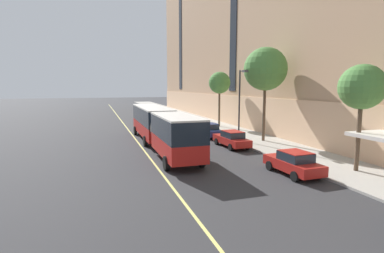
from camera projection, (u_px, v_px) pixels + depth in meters
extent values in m
plane|color=#303033|center=(173.00, 150.00, 27.13)|extent=(260.00, 260.00, 0.00)
cube|color=#ADA89E|center=(251.00, 138.00, 32.87)|extent=(5.60, 160.00, 0.15)
cube|color=#E5B68D|center=(290.00, 121.00, 30.59)|extent=(0.14, 110.00, 4.40)
cube|color=#1E232B|center=(234.00, 9.00, 41.67)|extent=(0.10, 2.00, 22.55)
cube|color=#1E232B|center=(180.00, 39.00, 67.61)|extent=(0.10, 2.00, 22.55)
cube|color=red|center=(152.00, 128.00, 32.03)|extent=(2.63, 11.06, 1.26)
cube|color=black|center=(152.00, 115.00, 31.84)|extent=(2.64, 11.06, 1.55)
cube|color=silver|center=(152.00, 107.00, 31.73)|extent=(2.66, 11.06, 0.12)
cube|color=#19232D|center=(144.00, 112.00, 37.10)|extent=(2.37, 0.09, 1.16)
cube|color=orange|center=(143.00, 106.00, 37.01)|extent=(1.81, 0.07, 0.28)
cube|color=black|center=(144.00, 126.00, 37.36)|extent=(2.53, 0.13, 0.24)
cube|color=white|center=(137.00, 125.00, 37.04)|extent=(0.28, 0.06, 0.18)
cube|color=white|center=(151.00, 124.00, 37.60)|extent=(0.28, 0.06, 0.18)
cylinder|color=#595651|center=(165.00, 129.00, 26.25)|extent=(2.46, 1.01, 2.45)
cube|color=red|center=(177.00, 146.00, 22.53)|extent=(2.61, 7.14, 1.26)
cube|color=black|center=(177.00, 127.00, 22.34)|extent=(2.63, 7.14, 1.55)
cube|color=silver|center=(177.00, 116.00, 22.23)|extent=(2.64, 7.14, 0.12)
cylinder|color=black|center=(135.00, 131.00, 35.38)|extent=(0.30, 1.00, 1.00)
cylinder|color=black|center=(157.00, 130.00, 36.17)|extent=(0.30, 1.00, 1.00)
cylinder|color=black|center=(145.00, 141.00, 28.61)|extent=(0.30, 1.00, 1.00)
cylinder|color=black|center=(171.00, 140.00, 29.41)|extent=(0.30, 1.00, 1.00)
cylinder|color=black|center=(166.00, 163.00, 20.39)|extent=(0.30, 1.00, 1.00)
cylinder|color=black|center=(202.00, 160.00, 21.18)|extent=(0.30, 1.00, 1.00)
cube|color=#B21E19|center=(293.00, 165.00, 19.49)|extent=(1.91, 4.30, 0.64)
cube|color=#232D38|center=(295.00, 156.00, 19.21)|extent=(1.63, 1.96, 0.56)
cube|color=#B21E19|center=(296.00, 152.00, 19.17)|extent=(1.59, 1.87, 0.04)
cylinder|color=black|center=(270.00, 166.00, 20.47)|extent=(0.24, 0.65, 0.64)
cylinder|color=black|center=(291.00, 163.00, 21.05)|extent=(0.24, 0.65, 0.64)
cylinder|color=black|center=(295.00, 177.00, 18.01)|extent=(0.24, 0.65, 0.64)
cylinder|color=black|center=(318.00, 174.00, 18.59)|extent=(0.24, 0.65, 0.64)
cube|color=#B21E19|center=(173.00, 117.00, 49.50)|extent=(1.79, 4.47, 0.64)
cube|color=#232D38|center=(174.00, 114.00, 49.21)|extent=(1.56, 2.02, 0.56)
cube|color=#B21E19|center=(174.00, 112.00, 49.17)|extent=(1.52, 1.93, 0.04)
cylinder|color=black|center=(166.00, 118.00, 50.58)|extent=(0.22, 0.64, 0.64)
cylinder|color=black|center=(176.00, 118.00, 51.12)|extent=(0.22, 0.64, 0.64)
cylinder|color=black|center=(170.00, 120.00, 47.98)|extent=(0.22, 0.64, 0.64)
cylinder|color=black|center=(181.00, 120.00, 48.51)|extent=(0.22, 0.64, 0.64)
cube|color=#B21E19|center=(231.00, 140.00, 28.25)|extent=(1.89, 4.85, 0.64)
cube|color=#232D38|center=(233.00, 134.00, 27.94)|extent=(1.59, 2.21, 0.56)
cube|color=#B21E19|center=(233.00, 131.00, 27.90)|extent=(1.55, 2.12, 0.04)
cylinder|color=black|center=(217.00, 142.00, 29.38)|extent=(0.25, 0.65, 0.64)
cylinder|color=black|center=(232.00, 140.00, 29.95)|extent=(0.25, 0.65, 0.64)
cylinder|color=black|center=(231.00, 147.00, 26.62)|extent=(0.25, 0.65, 0.64)
cylinder|color=black|center=(247.00, 146.00, 27.19)|extent=(0.25, 0.65, 0.64)
cube|color=navy|center=(209.00, 131.00, 34.00)|extent=(1.85, 4.72, 0.64)
cube|color=#232D38|center=(210.00, 126.00, 33.70)|extent=(1.57, 2.14, 0.56)
cube|color=navy|center=(210.00, 124.00, 33.66)|extent=(1.54, 2.05, 0.04)
cylinder|color=black|center=(198.00, 132.00, 35.19)|extent=(0.24, 0.65, 0.64)
cylinder|color=black|center=(212.00, 132.00, 35.66)|extent=(0.24, 0.65, 0.64)
cylinder|color=black|center=(206.00, 136.00, 32.43)|extent=(0.24, 0.65, 0.64)
cylinder|color=black|center=(221.00, 136.00, 32.91)|extent=(0.24, 0.65, 0.64)
cube|color=#B7B7BC|center=(192.00, 125.00, 39.74)|extent=(1.81, 4.55, 0.64)
cube|color=#232D38|center=(192.00, 120.00, 39.45)|extent=(1.57, 2.06, 0.56)
cube|color=#B7B7BC|center=(192.00, 118.00, 39.41)|extent=(1.54, 1.96, 0.04)
cylinder|color=black|center=(183.00, 126.00, 40.83)|extent=(0.23, 0.64, 0.64)
cylinder|color=black|center=(195.00, 125.00, 41.38)|extent=(0.23, 0.64, 0.64)
cylinder|color=black|center=(189.00, 129.00, 38.20)|extent=(0.23, 0.64, 0.64)
cylinder|color=black|center=(202.00, 128.00, 38.74)|extent=(0.23, 0.64, 0.64)
cube|color=#BCAD89|center=(161.00, 112.00, 58.71)|extent=(1.93, 4.35, 0.64)
cube|color=#232D38|center=(162.00, 109.00, 58.43)|extent=(1.66, 1.97, 0.56)
cube|color=#BCAD89|center=(162.00, 108.00, 58.39)|extent=(1.62, 1.89, 0.04)
cylinder|color=black|center=(155.00, 113.00, 59.72)|extent=(0.23, 0.64, 0.64)
cylinder|color=black|center=(164.00, 113.00, 60.30)|extent=(0.23, 0.64, 0.64)
cylinder|color=black|center=(158.00, 115.00, 57.21)|extent=(0.23, 0.64, 0.64)
cylinder|color=black|center=(168.00, 114.00, 57.79)|extent=(0.23, 0.64, 0.64)
cylinder|color=brown|center=(358.00, 135.00, 19.60)|extent=(0.28, 0.28, 4.73)
sphere|color=#4C843D|center=(362.00, 87.00, 19.18)|extent=(2.91, 2.91, 2.91)
cylinder|color=brown|center=(264.00, 111.00, 30.47)|extent=(0.29, 0.29, 6.09)
sphere|color=#4C843D|center=(265.00, 69.00, 29.90)|extent=(4.32, 4.32, 4.32)
cylinder|color=brown|center=(219.00, 108.00, 41.49)|extent=(0.27, 0.27, 5.22)
sphere|color=#4C843D|center=(220.00, 83.00, 41.03)|extent=(2.98, 2.98, 2.98)
cylinder|color=#2D2D30|center=(239.00, 106.00, 30.44)|extent=(0.16, 0.16, 7.17)
cylinder|color=#2D2D30|center=(243.00, 71.00, 29.46)|extent=(0.10, 1.10, 0.10)
cube|color=#3D3D3F|center=(245.00, 71.00, 28.95)|extent=(0.36, 0.60, 0.20)
cube|color=#E0D66B|center=(140.00, 145.00, 29.18)|extent=(0.16, 140.00, 0.01)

